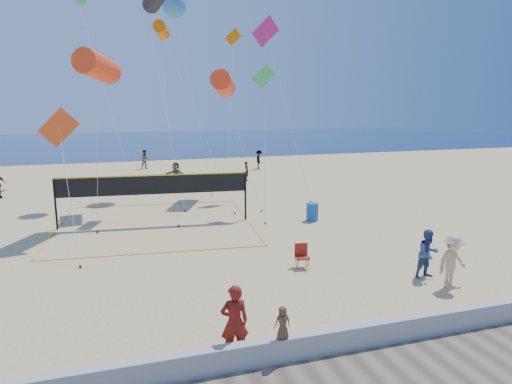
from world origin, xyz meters
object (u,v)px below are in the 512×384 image
object	(u,v)px
trash_barrel	(312,212)
camp_chair	(302,254)
woman	(234,322)
volleyball_net	(154,190)

from	to	relation	value
trash_barrel	camp_chair	bearing A→B (deg)	-117.72
camp_chair	woman	bearing A→B (deg)	-117.41
woman	volleyball_net	world-z (taller)	volleyball_net
trash_barrel	volleyball_net	size ratio (longest dim) A/B	0.09
camp_chair	volleyball_net	size ratio (longest dim) A/B	0.10
woman	trash_barrel	size ratio (longest dim) A/B	2.01
camp_chair	trash_barrel	bearing A→B (deg)	72.16
camp_chair	volleyball_net	distance (m)	9.24
volleyball_net	woman	bearing A→B (deg)	-81.56
trash_barrel	woman	bearing A→B (deg)	-122.35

